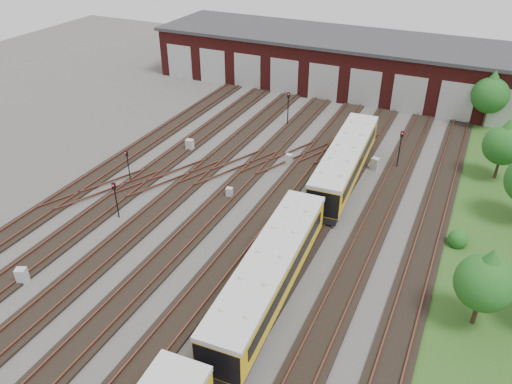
% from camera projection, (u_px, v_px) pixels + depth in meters
% --- Properties ---
extents(ground, '(120.00, 120.00, 0.00)m').
position_uv_depth(ground, '(186.00, 272.00, 33.24)').
color(ground, '#484543').
rests_on(ground, ground).
extents(track_network, '(30.40, 70.00, 0.33)m').
position_uv_depth(track_network, '(189.00, 265.00, 33.70)').
color(track_network, black).
rests_on(track_network, ground).
extents(maintenance_shed, '(51.00, 12.50, 6.35)m').
position_uv_depth(maintenance_shed, '(354.00, 63.00, 62.52)').
color(maintenance_shed, '#4E1413').
rests_on(maintenance_shed, ground).
extents(grass_verge, '(8.00, 55.00, 0.05)m').
position_uv_depth(grass_verge, '(501.00, 262.00, 34.07)').
color(grass_verge, '#224C19').
rests_on(grass_verge, ground).
extents(metro_train, '(3.52, 46.98, 3.07)m').
position_uv_depth(metro_train, '(270.00, 274.00, 30.18)').
color(metro_train, black).
rests_on(metro_train, ground).
extents(signal_mast_0, '(0.25, 0.24, 3.03)m').
position_uv_depth(signal_mast_0, '(128.00, 163.00, 42.40)').
color(signal_mast_0, black).
rests_on(signal_mast_0, ground).
extents(signal_mast_1, '(0.30, 0.28, 3.08)m').
position_uv_depth(signal_mast_1, '(115.00, 196.00, 37.74)').
color(signal_mast_1, black).
rests_on(signal_mast_1, ground).
extents(signal_mast_2, '(0.32, 0.30, 3.72)m').
position_uv_depth(signal_mast_2, '(288.00, 105.00, 52.66)').
color(signal_mast_2, black).
rests_on(signal_mast_2, ground).
extents(signal_mast_3, '(0.30, 0.28, 3.65)m').
position_uv_depth(signal_mast_3, '(400.00, 145.00, 44.45)').
color(signal_mast_3, black).
rests_on(signal_mast_3, ground).
extents(relay_cabinet_0, '(0.83, 0.78, 1.10)m').
position_uv_depth(relay_cabinet_0, '(22.00, 276.00, 32.06)').
color(relay_cabinet_0, '#AEB1B4').
rests_on(relay_cabinet_0, ground).
extents(relay_cabinet_1, '(0.61, 0.53, 0.89)m').
position_uv_depth(relay_cabinet_1, '(229.00, 193.00, 41.06)').
color(relay_cabinet_1, '#AEB1B4').
rests_on(relay_cabinet_1, ground).
extents(relay_cabinet_2, '(0.73, 0.62, 1.15)m').
position_uv_depth(relay_cabinet_2, '(190.00, 145.00, 48.41)').
color(relay_cabinet_2, '#AEB1B4').
rests_on(relay_cabinet_2, ground).
extents(relay_cabinet_3, '(0.59, 0.50, 0.97)m').
position_uv_depth(relay_cabinet_3, '(289.00, 159.00, 46.10)').
color(relay_cabinet_3, '#AEB1B4').
rests_on(relay_cabinet_3, ground).
extents(relay_cabinet_4, '(0.81, 0.73, 1.14)m').
position_uv_depth(relay_cabinet_4, '(375.00, 164.00, 45.11)').
color(relay_cabinet_4, '#AEB1B4').
rests_on(relay_cabinet_4, ground).
extents(tree_0, '(3.78, 3.78, 6.27)m').
position_uv_depth(tree_0, '(491.00, 91.00, 51.45)').
color(tree_0, black).
rests_on(tree_0, ground).
extents(tree_1, '(3.41, 3.41, 5.65)m').
position_uv_depth(tree_1, '(505.00, 141.00, 42.13)').
color(tree_1, black).
rests_on(tree_1, ground).
extents(tree_3, '(3.30, 3.30, 5.48)m').
position_uv_depth(tree_3, '(486.00, 277.00, 27.47)').
color(tree_3, black).
rests_on(tree_3, ground).
extents(bush_0, '(1.43, 1.43, 1.43)m').
position_uv_depth(bush_0, '(459.00, 237.00, 35.37)').
color(bush_0, '#174C15').
rests_on(bush_0, ground).
extents(bush_1, '(1.39, 1.39, 1.39)m').
position_uv_depth(bush_1, '(500.00, 147.00, 47.71)').
color(bush_1, '#174C15').
rests_on(bush_1, ground).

